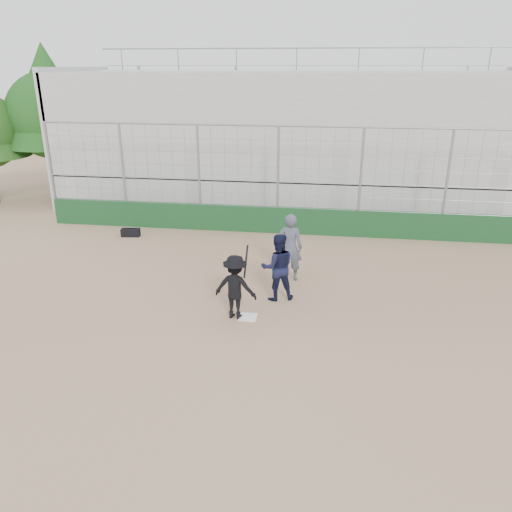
# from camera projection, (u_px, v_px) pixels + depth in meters

# --- Properties ---
(ground) EXTENTS (90.00, 90.00, 0.00)m
(ground) POSITION_uv_depth(u_px,v_px,m) (248.00, 317.00, 12.72)
(ground) COLOR brown
(ground) RESTS_ON ground
(home_plate) EXTENTS (0.44, 0.44, 0.02)m
(home_plate) POSITION_uv_depth(u_px,v_px,m) (248.00, 317.00, 12.71)
(home_plate) COLOR white
(home_plate) RESTS_ON ground
(backstop) EXTENTS (18.10, 0.25, 4.04)m
(backstop) POSITION_uv_depth(u_px,v_px,m) (277.00, 208.00, 18.84)
(backstop) COLOR #113819
(backstop) RESTS_ON ground
(bleachers) EXTENTS (20.25, 6.70, 6.98)m
(bleachers) POSITION_uv_depth(u_px,v_px,m) (290.00, 138.00, 22.71)
(bleachers) COLOR #A2A2A2
(bleachers) RESTS_ON ground
(tree_left) EXTENTS (4.48, 4.48, 7.00)m
(tree_left) POSITION_uv_depth(u_px,v_px,m) (49.00, 103.00, 22.80)
(tree_left) COLOR #342413
(tree_left) RESTS_ON ground
(batter_at_plate) EXTENTS (1.15, 0.81, 1.83)m
(batter_at_plate) POSITION_uv_depth(u_px,v_px,m) (235.00, 287.00, 12.46)
(batter_at_plate) COLOR black
(batter_at_plate) RESTS_ON ground
(catcher_crouched) EXTENTS (1.09, 0.97, 1.26)m
(catcher_crouched) POSITION_uv_depth(u_px,v_px,m) (277.00, 278.00, 13.48)
(catcher_crouched) COLOR black
(catcher_crouched) RESTS_ON ground
(umpire) EXTENTS (0.80, 0.57, 1.83)m
(umpire) POSITION_uv_depth(u_px,v_px,m) (290.00, 250.00, 14.70)
(umpire) COLOR #444956
(umpire) RESTS_ON ground
(equipment_bag) EXTENTS (0.71, 0.37, 0.33)m
(equipment_bag) POSITION_uv_depth(u_px,v_px,m) (131.00, 232.00, 18.71)
(equipment_bag) COLOR black
(equipment_bag) RESTS_ON ground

